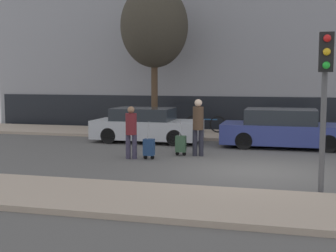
{
  "coord_description": "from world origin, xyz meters",
  "views": [
    {
      "loc": [
        0.8,
        -12.48,
        2.51
      ],
      "look_at": [
        -2.91,
        1.8,
        0.95
      ],
      "focal_mm": 50.0,
      "sensor_mm": 36.0,
      "label": 1
    }
  ],
  "objects_px": {
    "trolley_left": "(149,147)",
    "pedestrian_right": "(198,124)",
    "bare_tree_near_crossing": "(154,27)",
    "parked_car_1": "(284,129)",
    "trolley_right": "(181,144)",
    "traffic_light": "(325,80)",
    "parked_car_0": "(146,126)",
    "pedestrian_left": "(131,129)",
    "parked_bicycle": "(206,124)"
  },
  "relations": [
    {
      "from": "parked_car_0",
      "to": "trolley_left",
      "type": "distance_m",
      "value": 3.86
    },
    {
      "from": "trolley_left",
      "to": "parked_bicycle",
      "type": "bearing_deg",
      "value": 84.29
    },
    {
      "from": "trolley_right",
      "to": "bare_tree_near_crossing",
      "type": "distance_m",
      "value": 7.04
    },
    {
      "from": "parked_car_0",
      "to": "bare_tree_near_crossing",
      "type": "xyz_separation_m",
      "value": [
        -0.35,
        2.34,
        4.01
      ]
    },
    {
      "from": "trolley_right",
      "to": "parked_bicycle",
      "type": "xyz_separation_m",
      "value": [
        -0.15,
        5.44,
        0.12
      ]
    },
    {
      "from": "parked_car_0",
      "to": "pedestrian_right",
      "type": "height_order",
      "value": "pedestrian_right"
    },
    {
      "from": "parked_car_1",
      "to": "bare_tree_near_crossing",
      "type": "xyz_separation_m",
      "value": [
        -5.52,
        2.45,
        3.99
      ]
    },
    {
      "from": "parked_car_1",
      "to": "traffic_light",
      "type": "height_order",
      "value": "traffic_light"
    },
    {
      "from": "trolley_right",
      "to": "pedestrian_right",
      "type": "bearing_deg",
      "value": 6.76
    },
    {
      "from": "trolley_right",
      "to": "traffic_light",
      "type": "relative_size",
      "value": 0.34
    },
    {
      "from": "parked_car_0",
      "to": "parked_car_1",
      "type": "bearing_deg",
      "value": -1.24
    },
    {
      "from": "pedestrian_left",
      "to": "parked_car_0",
      "type": "bearing_deg",
      "value": -85.45
    },
    {
      "from": "pedestrian_left",
      "to": "bare_tree_near_crossing",
      "type": "height_order",
      "value": "bare_tree_near_crossing"
    },
    {
      "from": "pedestrian_left",
      "to": "trolley_left",
      "type": "relative_size",
      "value": 1.39
    },
    {
      "from": "traffic_light",
      "to": "parked_car_0",
      "type": "bearing_deg",
      "value": 130.57
    },
    {
      "from": "bare_tree_near_crossing",
      "to": "parked_car_0",
      "type": "bearing_deg",
      "value": -81.42
    },
    {
      "from": "pedestrian_left",
      "to": "trolley_right",
      "type": "height_order",
      "value": "pedestrian_left"
    },
    {
      "from": "parked_bicycle",
      "to": "bare_tree_near_crossing",
      "type": "bearing_deg",
      "value": -170.87
    },
    {
      "from": "trolley_left",
      "to": "trolley_right",
      "type": "bearing_deg",
      "value": 48.8
    },
    {
      "from": "bare_tree_near_crossing",
      "to": "parked_car_1",
      "type": "bearing_deg",
      "value": -23.91
    },
    {
      "from": "parked_bicycle",
      "to": "pedestrian_left",
      "type": "bearing_deg",
      "value": -100.47
    },
    {
      "from": "trolley_left",
      "to": "parked_bicycle",
      "type": "relative_size",
      "value": 0.66
    },
    {
      "from": "bare_tree_near_crossing",
      "to": "parked_bicycle",
      "type": "bearing_deg",
      "value": 9.13
    },
    {
      "from": "pedestrian_right",
      "to": "bare_tree_near_crossing",
      "type": "xyz_separation_m",
      "value": [
        -2.9,
        5.02,
        3.6
      ]
    },
    {
      "from": "traffic_light",
      "to": "parked_bicycle",
      "type": "xyz_separation_m",
      "value": [
        -4.17,
        9.71,
        -1.95
      ]
    },
    {
      "from": "pedestrian_left",
      "to": "trolley_right",
      "type": "distance_m",
      "value": 1.73
    },
    {
      "from": "pedestrian_left",
      "to": "traffic_light",
      "type": "xyz_separation_m",
      "value": [
        5.35,
        -3.31,
        1.53
      ]
    },
    {
      "from": "parked_car_1",
      "to": "trolley_left",
      "type": "bearing_deg",
      "value": -138.2
    },
    {
      "from": "trolley_left",
      "to": "bare_tree_near_crossing",
      "type": "distance_m",
      "value": 7.52
    },
    {
      "from": "trolley_left",
      "to": "pedestrian_right",
      "type": "bearing_deg",
      "value": 35.89
    },
    {
      "from": "parked_bicycle",
      "to": "trolley_right",
      "type": "bearing_deg",
      "value": -88.37
    },
    {
      "from": "pedestrian_left",
      "to": "pedestrian_right",
      "type": "xyz_separation_m",
      "value": [
        1.88,
        1.02,
        0.12
      ]
    },
    {
      "from": "trolley_left",
      "to": "parked_car_1",
      "type": "bearing_deg",
      "value": 41.8
    },
    {
      "from": "trolley_left",
      "to": "trolley_right",
      "type": "xyz_separation_m",
      "value": [
        0.79,
        0.9,
        0.0
      ]
    },
    {
      "from": "pedestrian_left",
      "to": "pedestrian_right",
      "type": "relative_size",
      "value": 0.89
    },
    {
      "from": "trolley_left",
      "to": "pedestrian_right",
      "type": "distance_m",
      "value": 1.78
    },
    {
      "from": "parked_car_1",
      "to": "trolley_right",
      "type": "relative_size",
      "value": 3.82
    },
    {
      "from": "pedestrian_right",
      "to": "bare_tree_near_crossing",
      "type": "distance_m",
      "value": 6.83
    },
    {
      "from": "parked_car_1",
      "to": "pedestrian_right",
      "type": "bearing_deg",
      "value": -135.55
    },
    {
      "from": "trolley_right",
      "to": "parked_bicycle",
      "type": "relative_size",
      "value": 0.66
    },
    {
      "from": "pedestrian_right",
      "to": "parked_bicycle",
      "type": "xyz_separation_m",
      "value": [
        -0.7,
        5.38,
        -0.54
      ]
    },
    {
      "from": "pedestrian_right",
      "to": "trolley_right",
      "type": "height_order",
      "value": "pedestrian_right"
    },
    {
      "from": "parked_car_0",
      "to": "bare_tree_near_crossing",
      "type": "relative_size",
      "value": 0.65
    },
    {
      "from": "pedestrian_right",
      "to": "parked_bicycle",
      "type": "relative_size",
      "value": 1.02
    },
    {
      "from": "parked_car_0",
      "to": "bare_tree_near_crossing",
      "type": "distance_m",
      "value": 4.66
    },
    {
      "from": "pedestrian_right",
      "to": "trolley_right",
      "type": "bearing_deg",
      "value": -179.94
    },
    {
      "from": "pedestrian_right",
      "to": "trolley_right",
      "type": "xyz_separation_m",
      "value": [
        -0.55,
        -0.06,
        -0.66
      ]
    },
    {
      "from": "parked_car_1",
      "to": "pedestrian_left",
      "type": "bearing_deg",
      "value": -141.44
    },
    {
      "from": "bare_tree_near_crossing",
      "to": "pedestrian_left",
      "type": "bearing_deg",
      "value": -80.48
    },
    {
      "from": "parked_car_1",
      "to": "pedestrian_left",
      "type": "xyz_separation_m",
      "value": [
        -4.51,
        -3.59,
        0.26
      ]
    }
  ]
}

